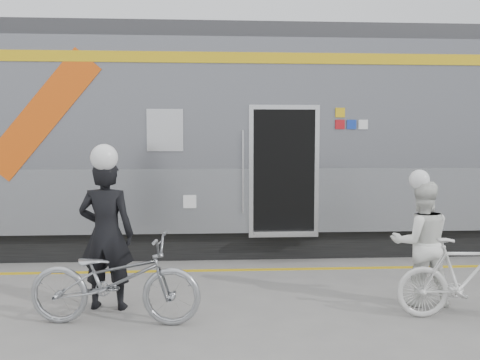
{
  "coord_description": "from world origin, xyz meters",
  "views": [
    {
      "loc": [
        0.34,
        -5.84,
        2.1
      ],
      "look_at": [
        0.8,
        1.6,
        1.5
      ],
      "focal_mm": 38.0,
      "sensor_mm": 36.0,
      "label": 1
    }
  ],
  "objects": [
    {
      "name": "train",
      "position": [
        -0.58,
        4.19,
        2.05
      ],
      "size": [
        24.0,
        3.17,
        4.1
      ],
      "color": "black",
      "rests_on": "ground"
    },
    {
      "name": "man",
      "position": [
        -0.93,
        0.42,
        0.93
      ],
      "size": [
        0.72,
        0.52,
        1.86
      ],
      "primitive_type": "imported",
      "rotation": [
        0.0,
        0.0,
        3.03
      ],
      "color": "black",
      "rests_on": "ground"
    },
    {
      "name": "helmet_man",
      "position": [
        -0.93,
        0.42,
        2.02
      ],
      "size": [
        0.32,
        0.32,
        0.32
      ],
      "primitive_type": "sphere",
      "color": "white",
      "rests_on": "man"
    },
    {
      "name": "ground",
      "position": [
        0.0,
        0.0,
        0.0
      ],
      "size": [
        90.0,
        90.0,
        0.0
      ],
      "primitive_type": "plane",
      "color": "slate",
      "rests_on": "ground"
    },
    {
      "name": "safety_strip",
      "position": [
        0.0,
        2.15,
        0.0
      ],
      "size": [
        24.0,
        0.12,
        0.01
      ],
      "primitive_type": "cube",
      "color": "gold",
      "rests_on": "ground"
    },
    {
      "name": "helmet_woman",
      "position": [
        3.03,
        0.36,
        1.7
      ],
      "size": [
        0.25,
        0.25,
        0.25
      ],
      "primitive_type": "sphere",
      "color": "white",
      "rests_on": "woman"
    },
    {
      "name": "bicycle_right",
      "position": [
        3.33,
        -0.19,
        0.48
      ],
      "size": [
        1.62,
        0.57,
        0.95
      ],
      "primitive_type": "imported",
      "rotation": [
        0.0,
        0.0,
        1.49
      ],
      "color": "silver",
      "rests_on": "ground"
    },
    {
      "name": "bicycle_left",
      "position": [
        -0.73,
        -0.13,
        0.51
      ],
      "size": [
        2.02,
        0.89,
        1.03
      ],
      "primitive_type": "imported",
      "rotation": [
        0.0,
        0.0,
        1.46
      ],
      "color": "#94969B",
      "rests_on": "ground"
    },
    {
      "name": "woman",
      "position": [
        3.03,
        0.36,
        0.79
      ],
      "size": [
        0.81,
        0.65,
        1.57
      ],
      "primitive_type": "imported",
      "rotation": [
        0.0,
        0.0,
        3.07
      ],
      "color": "white",
      "rests_on": "ground"
    }
  ]
}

